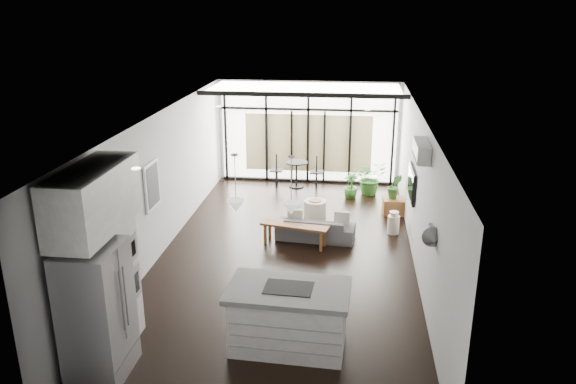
% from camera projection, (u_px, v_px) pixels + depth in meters
% --- Properties ---
extents(floor, '(5.00, 10.00, 0.00)m').
position_uv_depth(floor, '(286.00, 256.00, 11.18)').
color(floor, black).
rests_on(floor, ground).
extents(ceiling, '(5.00, 10.00, 0.00)m').
position_uv_depth(ceiling, '(286.00, 117.00, 10.27)').
color(ceiling, white).
rests_on(ceiling, ground).
extents(wall_left, '(0.02, 10.00, 2.80)m').
position_uv_depth(wall_left, '(160.00, 185.00, 11.01)').
color(wall_left, '#BDBDBF').
rests_on(wall_left, ground).
extents(wall_right, '(0.02, 10.00, 2.80)m').
position_uv_depth(wall_right, '(419.00, 195.00, 10.44)').
color(wall_right, '#BDBDBF').
rests_on(wall_right, ground).
extents(wall_back, '(5.00, 0.02, 2.80)m').
position_uv_depth(wall_back, '(308.00, 132.00, 15.42)').
color(wall_back, '#BDBDBF').
rests_on(wall_back, ground).
extents(wall_front, '(5.00, 0.02, 2.80)m').
position_uv_depth(wall_front, '(229.00, 337.00, 6.02)').
color(wall_front, '#BDBDBF').
rests_on(wall_front, ground).
extents(glazing, '(5.00, 0.20, 2.80)m').
position_uv_depth(glazing, '(308.00, 133.00, 15.31)').
color(glazing, black).
rests_on(glazing, ground).
extents(skylight, '(4.70, 1.90, 0.06)m').
position_uv_depth(skylight, '(306.00, 87.00, 14.04)').
color(skylight, white).
rests_on(skylight, ceiling).
extents(neighbour_building, '(3.50, 0.02, 1.60)m').
position_uv_depth(neighbour_building, '(308.00, 143.00, 15.47)').
color(neighbour_building, beige).
rests_on(neighbour_building, ground).
extents(island, '(1.79, 1.11, 0.95)m').
position_uv_depth(island, '(289.00, 317.00, 8.12)').
color(island, white).
rests_on(island, floor).
extents(cooktop, '(0.71, 0.49, 0.01)m').
position_uv_depth(cooktop, '(289.00, 288.00, 7.96)').
color(cooktop, black).
rests_on(cooktop, island).
extents(fridge, '(0.72, 0.90, 1.86)m').
position_uv_depth(fridge, '(97.00, 312.00, 7.39)').
color(fridge, gray).
rests_on(fridge, floor).
extents(appliance_column, '(0.64, 0.67, 2.47)m').
position_uv_depth(appliance_column, '(109.00, 264.00, 8.06)').
color(appliance_column, white).
rests_on(appliance_column, floor).
extents(upper_cabinets, '(0.62, 1.75, 0.86)m').
position_uv_depth(upper_cabinets, '(94.00, 199.00, 7.37)').
color(upper_cabinets, white).
rests_on(upper_cabinets, wall_left).
extents(pendant_left, '(0.26, 0.26, 0.18)m').
position_uv_depth(pendant_left, '(236.00, 206.00, 8.08)').
color(pendant_left, white).
rests_on(pendant_left, ceiling).
extents(pendant_right, '(0.26, 0.26, 0.18)m').
position_uv_depth(pendant_right, '(291.00, 208.00, 7.99)').
color(pendant_right, white).
rests_on(pendant_right, ceiling).
extents(sofa, '(1.70, 0.64, 0.65)m').
position_uv_depth(sofa, '(316.00, 224.00, 11.91)').
color(sofa, '#4F4E51').
rests_on(sofa, floor).
extents(console_bench, '(1.47, 0.65, 0.46)m').
position_uv_depth(console_bench, '(295.00, 234.00, 11.63)').
color(console_bench, brown).
rests_on(console_bench, floor).
extents(pouf, '(0.56, 0.56, 0.41)m').
position_uv_depth(pouf, '(315.00, 209.00, 13.11)').
color(pouf, beige).
rests_on(pouf, floor).
extents(crate, '(0.52, 0.52, 0.37)m').
position_uv_depth(crate, '(393.00, 206.00, 13.38)').
color(crate, brown).
rests_on(crate, floor).
extents(plant_tall, '(1.12, 1.16, 0.70)m').
position_uv_depth(plant_tall, '(370.00, 181.00, 14.68)').
color(plant_tall, '#2E6224').
rests_on(plant_tall, floor).
extents(plant_med, '(0.67, 0.76, 0.37)m').
position_uv_depth(plant_med, '(351.00, 191.00, 14.44)').
color(plant_med, '#2E6224').
rests_on(plant_med, floor).
extents(plant_crate, '(0.36, 0.62, 0.27)m').
position_uv_depth(plant_crate, '(394.00, 193.00, 13.28)').
color(plant_crate, '#2E6224').
rests_on(plant_crate, crate).
extents(milk_can, '(0.27, 0.27, 0.50)m').
position_uv_depth(milk_can, '(394.00, 222.00, 12.20)').
color(milk_can, silver).
rests_on(milk_can, floor).
extents(bistro_set, '(1.60, 0.71, 0.75)m').
position_uv_depth(bistro_set, '(296.00, 174.00, 15.22)').
color(bistro_set, black).
rests_on(bistro_set, floor).
extents(tv, '(0.05, 1.10, 0.65)m').
position_uv_depth(tv, '(412.00, 183.00, 11.42)').
color(tv, black).
rests_on(tv, wall_right).
extents(ac_unit, '(0.22, 0.90, 0.30)m').
position_uv_depth(ac_unit, '(421.00, 151.00, 9.36)').
color(ac_unit, silver).
rests_on(ac_unit, wall_right).
extents(framed_art, '(0.04, 0.70, 0.90)m').
position_uv_depth(framed_art, '(152.00, 185.00, 10.48)').
color(framed_art, black).
rests_on(framed_art, wall_left).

